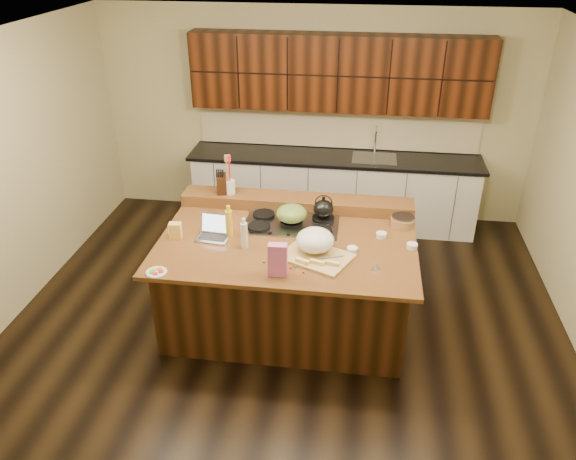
# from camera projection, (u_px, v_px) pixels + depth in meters

# --- Properties ---
(room) EXTENTS (5.52, 5.02, 2.72)m
(room) POSITION_uv_depth(u_px,v_px,m) (287.00, 199.00, 5.05)
(room) COLOR black
(room) RESTS_ON ground
(island) EXTENTS (2.40, 1.60, 0.92)m
(island) POSITION_uv_depth(u_px,v_px,m) (287.00, 281.00, 5.47)
(island) COLOR black
(island) RESTS_ON ground
(back_ledge) EXTENTS (2.40, 0.30, 0.12)m
(back_ledge) POSITION_uv_depth(u_px,v_px,m) (297.00, 202.00, 5.84)
(back_ledge) COLOR black
(back_ledge) RESTS_ON island
(cooktop) EXTENTS (0.92, 0.52, 0.05)m
(cooktop) POSITION_uv_depth(u_px,v_px,m) (292.00, 224.00, 5.51)
(cooktop) COLOR gray
(cooktop) RESTS_ON island
(back_counter) EXTENTS (3.70, 0.66, 2.40)m
(back_counter) POSITION_uv_depth(u_px,v_px,m) (335.00, 151.00, 7.12)
(back_counter) COLOR silver
(back_counter) RESTS_ON ground
(kettle) EXTENTS (0.26, 0.26, 0.18)m
(kettle) POSITION_uv_depth(u_px,v_px,m) (323.00, 209.00, 5.53)
(kettle) COLOR black
(kettle) RESTS_ON cooktop
(green_bowl) EXTENTS (0.31, 0.31, 0.17)m
(green_bowl) POSITION_uv_depth(u_px,v_px,m) (292.00, 213.00, 5.46)
(green_bowl) COLOR #55742E
(green_bowl) RESTS_ON cooktop
(laptop) EXTENTS (0.32, 0.26, 0.21)m
(laptop) POSITION_uv_depth(u_px,v_px,m) (214.00, 231.00, 5.29)
(laptop) COLOR #B7B7BC
(laptop) RESTS_ON island
(oil_bottle) EXTENTS (0.09, 0.09, 0.27)m
(oil_bottle) POSITION_uv_depth(u_px,v_px,m) (229.00, 224.00, 5.26)
(oil_bottle) COLOR gold
(oil_bottle) RESTS_ON island
(vinegar_bottle) EXTENTS (0.08, 0.08, 0.25)m
(vinegar_bottle) POSITION_uv_depth(u_px,v_px,m) (244.00, 236.00, 5.08)
(vinegar_bottle) COLOR silver
(vinegar_bottle) RESTS_ON island
(wooden_tray) EXTENTS (0.71, 0.63, 0.24)m
(wooden_tray) POSITION_uv_depth(u_px,v_px,m) (315.00, 244.00, 4.98)
(wooden_tray) COLOR tan
(wooden_tray) RESTS_ON island
(ramekin_a) EXTENTS (0.13, 0.13, 0.04)m
(ramekin_a) POSITION_uv_depth(u_px,v_px,m) (352.00, 250.00, 5.06)
(ramekin_a) COLOR white
(ramekin_a) RESTS_ON island
(ramekin_b) EXTENTS (0.11, 0.11, 0.04)m
(ramekin_b) POSITION_uv_depth(u_px,v_px,m) (381.00, 235.00, 5.30)
(ramekin_b) COLOR white
(ramekin_b) RESTS_ON island
(ramekin_c) EXTENTS (0.12, 0.12, 0.04)m
(ramekin_c) POSITION_uv_depth(u_px,v_px,m) (412.00, 246.00, 5.12)
(ramekin_c) COLOR white
(ramekin_c) RESTS_ON island
(strainer_bowl) EXTENTS (0.29, 0.29, 0.09)m
(strainer_bowl) POSITION_uv_depth(u_px,v_px,m) (403.00, 222.00, 5.48)
(strainer_bowl) COLOR #996B3F
(strainer_bowl) RESTS_ON island
(kitchen_timer) EXTENTS (0.10, 0.10, 0.07)m
(kitchen_timer) POSITION_uv_depth(u_px,v_px,m) (376.00, 266.00, 4.79)
(kitchen_timer) COLOR silver
(kitchen_timer) RESTS_ON island
(pink_bag) EXTENTS (0.16, 0.09, 0.29)m
(pink_bag) POSITION_uv_depth(u_px,v_px,m) (278.00, 260.00, 4.67)
(pink_bag) COLOR #CA5F9C
(pink_bag) RESTS_ON island
(candy_plate) EXTENTS (0.24, 0.24, 0.01)m
(candy_plate) POSITION_uv_depth(u_px,v_px,m) (156.00, 272.00, 4.76)
(candy_plate) COLOR white
(candy_plate) RESTS_ON island
(package_box) EXTENTS (0.12, 0.09, 0.16)m
(package_box) POSITION_uv_depth(u_px,v_px,m) (175.00, 231.00, 5.25)
(package_box) COLOR #F2C255
(package_box) RESTS_ON island
(utensil_crock) EXTENTS (0.15, 0.15, 0.14)m
(utensil_crock) POSITION_uv_depth(u_px,v_px,m) (230.00, 187.00, 5.86)
(utensil_crock) COLOR white
(utensil_crock) RESTS_ON back_ledge
(knife_block) EXTENTS (0.13, 0.18, 0.20)m
(knife_block) POSITION_uv_depth(u_px,v_px,m) (222.00, 184.00, 5.86)
(knife_block) COLOR black
(knife_block) RESTS_ON back_ledge
(gumdrop_0) EXTENTS (0.02, 0.02, 0.02)m
(gumdrop_0) POSITION_uv_depth(u_px,v_px,m) (303.00, 272.00, 4.75)
(gumdrop_0) COLOR red
(gumdrop_0) RESTS_ON island
(gumdrop_1) EXTENTS (0.02, 0.02, 0.02)m
(gumdrop_1) POSITION_uv_depth(u_px,v_px,m) (304.00, 264.00, 4.86)
(gumdrop_1) COLOR #198C26
(gumdrop_1) RESTS_ON island
(gumdrop_2) EXTENTS (0.02, 0.02, 0.02)m
(gumdrop_2) POSITION_uv_depth(u_px,v_px,m) (264.00, 262.00, 4.90)
(gumdrop_2) COLOR red
(gumdrop_2) RESTS_ON island
(gumdrop_3) EXTENTS (0.02, 0.02, 0.02)m
(gumdrop_3) POSITION_uv_depth(u_px,v_px,m) (296.00, 267.00, 4.83)
(gumdrop_3) COLOR #198C26
(gumdrop_3) RESTS_ON island
(gumdrop_4) EXTENTS (0.02, 0.02, 0.02)m
(gumdrop_4) POSITION_uv_depth(u_px,v_px,m) (284.00, 262.00, 4.90)
(gumdrop_4) COLOR red
(gumdrop_4) RESTS_ON island
(gumdrop_5) EXTENTS (0.02, 0.02, 0.02)m
(gumdrop_5) POSITION_uv_depth(u_px,v_px,m) (264.00, 262.00, 4.90)
(gumdrop_5) COLOR #198C26
(gumdrop_5) RESTS_ON island
(gumdrop_6) EXTENTS (0.02, 0.02, 0.02)m
(gumdrop_6) POSITION_uv_depth(u_px,v_px,m) (269.00, 270.00, 4.78)
(gumdrop_6) COLOR red
(gumdrop_6) RESTS_ON island
(gumdrop_7) EXTENTS (0.02, 0.02, 0.02)m
(gumdrop_7) POSITION_uv_depth(u_px,v_px,m) (270.00, 269.00, 4.79)
(gumdrop_7) COLOR #198C26
(gumdrop_7) RESTS_ON island
(gumdrop_8) EXTENTS (0.02, 0.02, 0.02)m
(gumdrop_8) POSITION_uv_depth(u_px,v_px,m) (291.00, 268.00, 4.81)
(gumdrop_8) COLOR red
(gumdrop_8) RESTS_ON island
(gumdrop_9) EXTENTS (0.02, 0.02, 0.02)m
(gumdrop_9) POSITION_uv_depth(u_px,v_px,m) (283.00, 267.00, 4.83)
(gumdrop_9) COLOR #198C26
(gumdrop_9) RESTS_ON island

